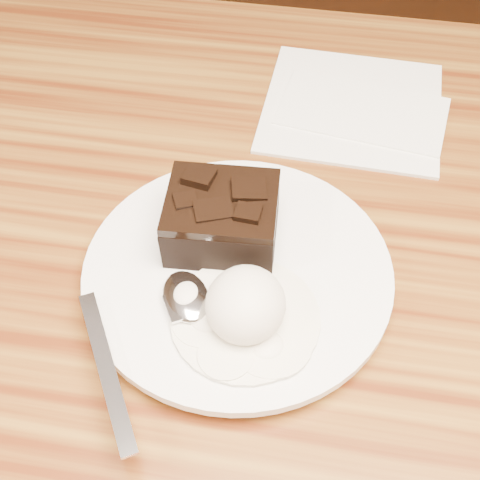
% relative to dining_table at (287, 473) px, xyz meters
% --- Properties ---
extents(dining_table, '(1.20, 0.80, 0.75)m').
position_rel_dining_table_xyz_m(dining_table, '(0.00, 0.00, 0.00)').
color(dining_table, '#4F210C').
rests_on(dining_table, floor).
extents(plate, '(0.23, 0.23, 0.02)m').
position_rel_dining_table_xyz_m(plate, '(-0.06, -0.00, 0.38)').
color(plate, white).
rests_on(plate, dining_table).
extents(brownie, '(0.09, 0.08, 0.04)m').
position_rel_dining_table_xyz_m(brownie, '(-0.08, 0.03, 0.41)').
color(brownie, black).
rests_on(brownie, plate).
extents(ice_cream_scoop, '(0.06, 0.06, 0.05)m').
position_rel_dining_table_xyz_m(ice_cream_scoop, '(-0.05, -0.04, 0.41)').
color(ice_cream_scoop, white).
rests_on(ice_cream_scoop, plate).
extents(melt_puddle, '(0.11, 0.11, 0.00)m').
position_rel_dining_table_xyz_m(melt_puddle, '(-0.05, -0.04, 0.40)').
color(melt_puddle, silver).
rests_on(melt_puddle, plate).
extents(spoon, '(0.12, 0.18, 0.01)m').
position_rel_dining_table_xyz_m(spoon, '(-0.09, -0.04, 0.40)').
color(spoon, silver).
rests_on(spoon, plate).
extents(napkin, '(0.18, 0.18, 0.01)m').
position_rel_dining_table_xyz_m(napkin, '(0.02, 0.23, 0.38)').
color(napkin, white).
rests_on(napkin, dining_table).
extents(crumb_a, '(0.01, 0.01, 0.00)m').
position_rel_dining_table_xyz_m(crumb_a, '(-0.04, -0.01, 0.40)').
color(crumb_a, black).
rests_on(crumb_a, plate).
extents(crumb_b, '(0.01, 0.01, 0.00)m').
position_rel_dining_table_xyz_m(crumb_b, '(-0.03, -0.06, 0.40)').
color(crumb_b, black).
rests_on(crumb_b, plate).
extents(crumb_c, '(0.01, 0.01, 0.00)m').
position_rel_dining_table_xyz_m(crumb_c, '(-0.05, -0.05, 0.40)').
color(crumb_c, black).
rests_on(crumb_c, plate).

